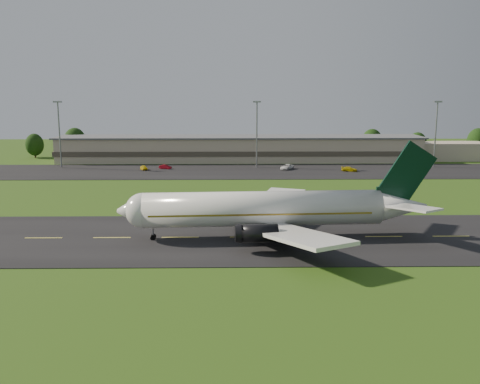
{
  "coord_description": "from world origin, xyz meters",
  "views": [
    {
      "loc": [
        -2.66,
        -83.42,
        23.36
      ],
      "look_at": [
        -1.24,
        8.0,
        6.0
      ],
      "focal_mm": 40.0,
      "sensor_mm": 36.0,
      "label": 1
    }
  ],
  "objects_px": {
    "light_mast_centre": "(257,126)",
    "terminal": "(259,149)",
    "airliner": "(268,209)",
    "light_mast_west": "(59,126)",
    "service_vehicle_a": "(144,168)",
    "light_mast_east": "(436,126)",
    "service_vehicle_d": "(349,169)",
    "service_vehicle_b": "(165,167)",
    "service_vehicle_c": "(287,167)"
  },
  "relations": [
    {
      "from": "light_mast_centre",
      "to": "service_vehicle_c",
      "type": "distance_m",
      "value": 15.53
    },
    {
      "from": "light_mast_west",
      "to": "service_vehicle_a",
      "type": "height_order",
      "value": "light_mast_west"
    },
    {
      "from": "airliner",
      "to": "service_vehicle_d",
      "type": "relative_size",
      "value": 11.03
    },
    {
      "from": "service_vehicle_a",
      "to": "service_vehicle_b",
      "type": "xyz_separation_m",
      "value": [
        6.13,
        1.97,
        -0.03
      ]
    },
    {
      "from": "service_vehicle_c",
      "to": "airliner",
      "type": "bearing_deg",
      "value": -67.23
    },
    {
      "from": "airliner",
      "to": "terminal",
      "type": "bearing_deg",
      "value": 84.74
    },
    {
      "from": "service_vehicle_b",
      "to": "service_vehicle_c",
      "type": "relative_size",
      "value": 0.71
    },
    {
      "from": "terminal",
      "to": "service_vehicle_d",
      "type": "distance_m",
      "value": 35.86
    },
    {
      "from": "service_vehicle_d",
      "to": "light_mast_west",
      "type": "bearing_deg",
      "value": 105.11
    },
    {
      "from": "light_mast_centre",
      "to": "service_vehicle_a",
      "type": "relative_size",
      "value": 5.31
    },
    {
      "from": "service_vehicle_c",
      "to": "service_vehicle_d",
      "type": "distance_m",
      "value": 18.44
    },
    {
      "from": "terminal",
      "to": "light_mast_west",
      "type": "distance_m",
      "value": 64.1
    },
    {
      "from": "light_mast_west",
      "to": "service_vehicle_a",
      "type": "relative_size",
      "value": 5.31
    },
    {
      "from": "light_mast_centre",
      "to": "terminal",
      "type": "bearing_deg",
      "value": 85.05
    },
    {
      "from": "light_mast_centre",
      "to": "service_vehicle_a",
      "type": "bearing_deg",
      "value": -171.54
    },
    {
      "from": "terminal",
      "to": "light_mast_east",
      "type": "xyz_separation_m",
      "value": [
        53.6,
        -16.18,
        8.75
      ]
    },
    {
      "from": "light_mast_centre",
      "to": "light_mast_west",
      "type": "bearing_deg",
      "value": 180.0
    },
    {
      "from": "light_mast_centre",
      "to": "service_vehicle_b",
      "type": "distance_m",
      "value": 30.42
    },
    {
      "from": "light_mast_west",
      "to": "light_mast_east",
      "type": "height_order",
      "value": "same"
    },
    {
      "from": "light_mast_west",
      "to": "service_vehicle_b",
      "type": "xyz_separation_m",
      "value": [
        32.22,
        -3.07,
        -12.01
      ]
    },
    {
      "from": "service_vehicle_c",
      "to": "light_mast_east",
      "type": "bearing_deg",
      "value": 36.47
    },
    {
      "from": "light_mast_east",
      "to": "service_vehicle_b",
      "type": "height_order",
      "value": "light_mast_east"
    },
    {
      "from": "light_mast_centre",
      "to": "service_vehicle_a",
      "type": "distance_m",
      "value": 36.32
    },
    {
      "from": "light_mast_west",
      "to": "service_vehicle_d",
      "type": "bearing_deg",
      "value": -5.84
    },
    {
      "from": "light_mast_east",
      "to": "service_vehicle_c",
      "type": "bearing_deg",
      "value": -174.46
    },
    {
      "from": "terminal",
      "to": "service_vehicle_a",
      "type": "bearing_deg",
      "value": -148.99
    },
    {
      "from": "terminal",
      "to": "light_mast_west",
      "type": "relative_size",
      "value": 7.13
    },
    {
      "from": "light_mast_east",
      "to": "service_vehicle_d",
      "type": "distance_m",
      "value": 31.85
    },
    {
      "from": "light_mast_west",
      "to": "light_mast_east",
      "type": "bearing_deg",
      "value": 0.0
    },
    {
      "from": "light_mast_west",
      "to": "service_vehicle_c",
      "type": "relative_size",
      "value": 3.77
    },
    {
      "from": "airliner",
      "to": "service_vehicle_c",
      "type": "height_order",
      "value": "airliner"
    },
    {
      "from": "light_mast_east",
      "to": "light_mast_west",
      "type": "bearing_deg",
      "value": 180.0
    },
    {
      "from": "terminal",
      "to": "light_mast_east",
      "type": "distance_m",
      "value": 56.67
    },
    {
      "from": "airliner",
      "to": "service_vehicle_a",
      "type": "height_order",
      "value": "airliner"
    },
    {
      "from": "airliner",
      "to": "light_mast_east",
      "type": "distance_m",
      "value": 98.45
    },
    {
      "from": "light_mast_west",
      "to": "light_mast_centre",
      "type": "distance_m",
      "value": 60.0
    },
    {
      "from": "light_mast_west",
      "to": "light_mast_centre",
      "type": "height_order",
      "value": "same"
    },
    {
      "from": "light_mast_east",
      "to": "service_vehicle_b",
      "type": "bearing_deg",
      "value": -177.87
    },
    {
      "from": "airliner",
      "to": "service_vehicle_c",
      "type": "bearing_deg",
      "value": 78.53
    },
    {
      "from": "airliner",
      "to": "light_mast_centre",
      "type": "xyz_separation_m",
      "value": [
        1.88,
        79.95,
        8.08
      ]
    },
    {
      "from": "light_mast_west",
      "to": "light_mast_east",
      "type": "relative_size",
      "value": 1.0
    },
    {
      "from": "light_mast_west",
      "to": "service_vehicle_d",
      "type": "relative_size",
      "value": 4.38
    },
    {
      "from": "light_mast_centre",
      "to": "service_vehicle_d",
      "type": "bearing_deg",
      "value": -18.31
    },
    {
      "from": "airliner",
      "to": "light_mast_west",
      "type": "distance_m",
      "value": 99.17
    },
    {
      "from": "light_mast_centre",
      "to": "service_vehicle_b",
      "type": "xyz_separation_m",
      "value": [
        -27.78,
        -3.07,
        -12.01
      ]
    },
    {
      "from": "service_vehicle_b",
      "to": "service_vehicle_c",
      "type": "bearing_deg",
      "value": -73.35
    },
    {
      "from": "light_mast_west",
      "to": "light_mast_centre",
      "type": "bearing_deg",
      "value": 0.0
    },
    {
      "from": "terminal",
      "to": "service_vehicle_b",
      "type": "distance_m",
      "value": 35.11
    },
    {
      "from": "service_vehicle_b",
      "to": "service_vehicle_a",
      "type": "bearing_deg",
      "value": 126.66
    },
    {
      "from": "airliner",
      "to": "service_vehicle_d",
      "type": "distance_m",
      "value": 76.75
    }
  ]
}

